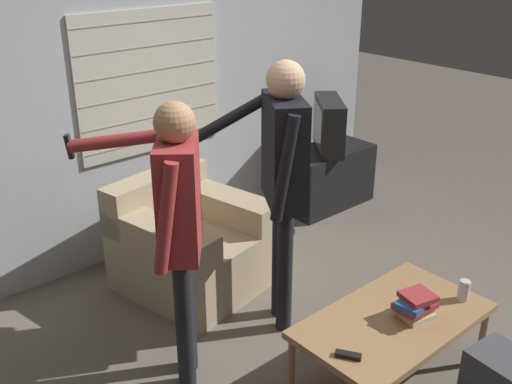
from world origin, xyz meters
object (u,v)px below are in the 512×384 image
(soda_can, at_px, (464,290))
(floor_fan, at_px, (284,211))
(book_stack, at_px, (415,305))
(spare_remote, at_px, (348,355))
(person_left_standing, at_px, (177,215))
(coffee_table, at_px, (393,323))
(person_right_standing, at_px, (282,165))
(tv, at_px, (329,125))
(armchair_beige, at_px, (189,244))

(soda_can, relative_size, floor_fan, 0.31)
(book_stack, distance_m, floor_fan, 1.95)
(spare_remote, bearing_deg, person_left_standing, 83.99)
(book_stack, bearing_deg, floor_fan, 68.11)
(person_left_standing, bearing_deg, book_stack, -93.38)
(coffee_table, height_order, person_right_standing, person_right_standing)
(person_left_standing, relative_size, floor_fan, 3.99)
(coffee_table, bearing_deg, soda_can, -19.15)
(person_left_standing, relative_size, soda_can, 12.93)
(tv, height_order, person_left_standing, person_left_standing)
(tv, distance_m, person_left_standing, 2.60)
(coffee_table, distance_m, tv, 2.43)
(person_right_standing, xyz_separation_m, floor_fan, (0.88, 0.89, -0.90))
(coffee_table, bearing_deg, person_right_standing, 95.62)
(coffee_table, height_order, spare_remote, spare_remote)
(armchair_beige, height_order, floor_fan, armchair_beige)
(person_right_standing, distance_m, spare_remote, 1.16)
(tv, relative_size, person_left_standing, 0.37)
(person_right_standing, distance_m, soda_can, 1.26)
(book_stack, bearing_deg, armchair_beige, 101.15)
(person_left_standing, xyz_separation_m, person_right_standing, (0.77, 0.03, 0.07))
(spare_remote, distance_m, floor_fan, 2.18)
(armchair_beige, xyz_separation_m, coffee_table, (0.24, -1.60, 0.07))
(armchair_beige, distance_m, floor_fan, 1.06)
(book_stack, bearing_deg, spare_remote, 178.17)
(armchair_beige, relative_size, person_right_standing, 0.62)
(person_right_standing, xyz_separation_m, spare_remote, (-0.36, -0.88, -0.66))
(book_stack, bearing_deg, person_right_standing, 100.43)
(spare_remote, bearing_deg, armchair_beige, 51.35)
(person_left_standing, height_order, book_stack, person_left_standing)
(person_right_standing, distance_m, floor_fan, 1.55)
(armchair_beige, relative_size, coffee_table, 0.96)
(tv, height_order, spare_remote, tv)
(coffee_table, relative_size, floor_fan, 2.70)
(spare_remote, height_order, floor_fan, spare_remote)
(coffee_table, height_order, soda_can, soda_can)
(person_right_standing, bearing_deg, soda_can, -119.74)
(tv, relative_size, floor_fan, 1.48)
(armchair_beige, height_order, book_stack, armchair_beige)
(tv, relative_size, person_right_standing, 0.35)
(soda_can, xyz_separation_m, floor_fan, (0.37, 1.87, -0.29))
(book_stack, relative_size, soda_can, 1.96)
(tv, distance_m, floor_fan, 0.92)
(tv, distance_m, soda_can, 2.31)
(soda_can, distance_m, floor_fan, 1.93)
(armchair_beige, relative_size, tv, 1.75)
(book_stack, height_order, soda_can, book_stack)
(person_left_standing, relative_size, person_right_standing, 0.95)
(person_left_standing, distance_m, spare_remote, 1.11)
(coffee_table, distance_m, book_stack, 0.16)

